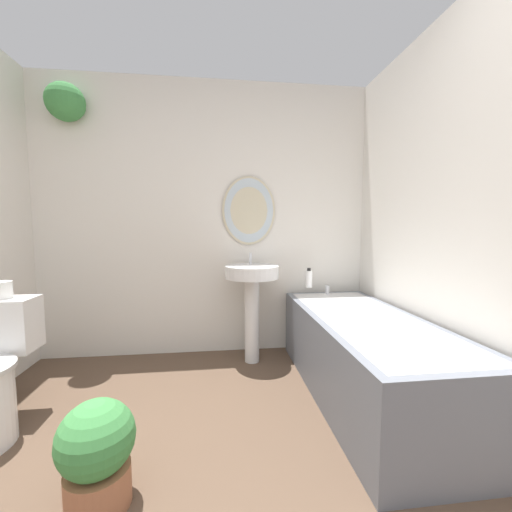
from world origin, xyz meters
The scene contains 7 objects.
wall_back centered at (-0.06, 2.43, 1.25)m, with size 2.99×0.30×2.40m.
wall_right centered at (1.47, 1.20, 1.20)m, with size 0.06×2.52×2.40m.
pedestal_sink centered at (0.37, 2.14, 0.62)m, with size 0.44×0.44×0.91m.
bathtub centered at (1.06, 1.51, 0.28)m, with size 0.71×1.69×0.61m.
shampoo_bottle centered at (0.87, 2.20, 0.69)m, with size 0.06×0.06×0.17m.
potted_plant centered at (-0.40, 0.83, 0.23)m, with size 0.30×0.30×0.44m.
toilet_paper_roll centered at (-1.17, 1.56, 0.76)m, with size 0.11×0.11×0.10m.
Camera 1 is at (0.09, -0.42, 1.12)m, focal length 22.00 mm.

